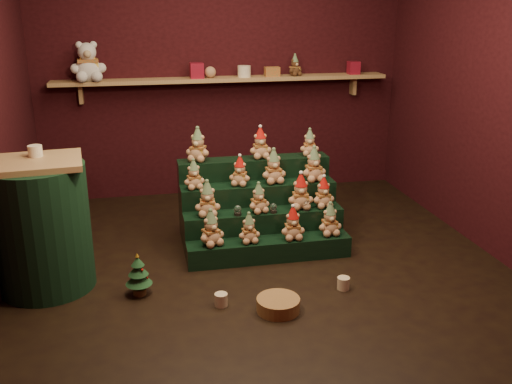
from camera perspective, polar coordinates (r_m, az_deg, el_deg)
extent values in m
plane|color=black|center=(4.84, 0.45, -7.13)|extent=(4.00, 4.00, 0.00)
cube|color=black|center=(6.42, -3.47, 12.29)|extent=(4.00, 0.10, 2.80)
cube|color=black|center=(2.50, 10.53, 2.02)|extent=(4.00, 0.10, 2.80)
cube|color=black|center=(5.24, 23.29, 9.44)|extent=(0.10, 4.00, 2.80)
cube|color=tan|center=(6.25, -3.20, 11.20)|extent=(3.60, 0.26, 0.04)
cube|color=tan|center=(6.29, -17.10, 9.37)|extent=(0.04, 0.12, 0.20)
cube|color=tan|center=(6.72, 9.68, 10.46)|extent=(0.04, 0.12, 0.20)
cube|color=black|center=(4.87, 1.32, -5.76)|extent=(1.40, 0.22, 0.18)
cube|color=black|center=(5.04, 0.76, -3.82)|extent=(1.40, 0.22, 0.36)
cube|color=black|center=(5.20, 0.24, -2.00)|extent=(1.40, 0.22, 0.54)
cube|color=black|center=(5.38, -0.24, -0.29)|extent=(1.40, 0.22, 0.72)
cylinder|color=black|center=(4.87, -1.84, -2.20)|extent=(0.06, 0.06, 0.03)
sphere|color=white|center=(4.85, -1.85, -1.72)|extent=(0.07, 0.07, 0.07)
cylinder|color=black|center=(4.93, 1.75, -1.95)|extent=(0.06, 0.06, 0.02)
sphere|color=white|center=(4.91, 1.75, -1.50)|extent=(0.06, 0.06, 0.06)
cylinder|color=black|center=(5.00, 5.04, -1.69)|extent=(0.06, 0.06, 0.02)
sphere|color=white|center=(4.99, 5.05, -1.22)|extent=(0.07, 0.07, 0.07)
cube|color=tan|center=(4.41, -21.31, 2.74)|extent=(0.71, 0.61, 0.04)
cylinder|color=black|center=(4.56, -20.57, -3.38)|extent=(0.70, 0.70, 0.97)
cylinder|color=#EDE4C3|center=(4.49, -21.21, 3.85)|extent=(0.10, 0.10, 0.08)
cylinder|color=#4B341A|center=(4.44, -11.56, -9.70)|extent=(0.10, 0.10, 0.05)
cone|color=#153C1E|center=(4.38, -11.65, -8.38)|extent=(0.20, 0.20, 0.10)
cone|color=#153C1E|center=(4.35, -11.71, -7.56)|extent=(0.15, 0.15, 0.09)
cone|color=#153C1E|center=(4.33, -11.77, -6.78)|extent=(0.10, 0.10, 0.07)
cone|color=gold|center=(4.30, -11.81, -6.18)|extent=(0.03, 0.03, 0.03)
cylinder|color=beige|center=(4.20, -3.51, -10.70)|extent=(0.09, 0.09, 0.09)
cylinder|color=beige|center=(4.46, 8.73, -9.00)|extent=(0.10, 0.10, 0.10)
cylinder|color=olive|center=(4.13, 2.24, -11.19)|extent=(0.37, 0.37, 0.10)
cube|color=maroon|center=(6.18, -5.95, 11.99)|extent=(0.14, 0.14, 0.16)
cylinder|color=#EDE4C3|center=(6.26, -1.19, 11.97)|extent=(0.14, 0.14, 0.12)
cube|color=maroon|center=(6.60, 9.73, 12.15)|extent=(0.12, 0.12, 0.14)
sphere|color=tan|center=(6.20, -4.59, 11.86)|extent=(0.12, 0.12, 0.12)
cube|color=#D3511D|center=(6.32, 1.62, 11.95)|extent=(0.16, 0.10, 0.10)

